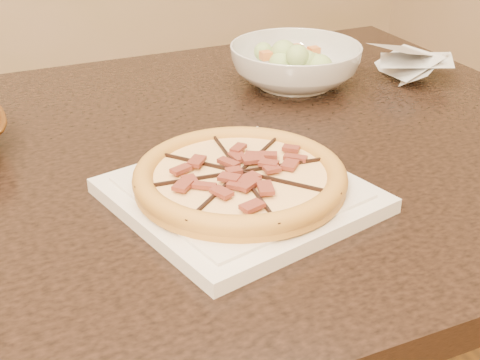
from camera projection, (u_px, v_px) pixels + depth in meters
The scene contains 6 objects.
dining_table at pixel (133, 226), 0.95m from camera, with size 1.41×0.93×0.75m.
plate at pixel (240, 194), 0.80m from camera, with size 0.33×0.33×0.02m.
pizza at pixel (240, 177), 0.79m from camera, with size 0.25×0.25×0.03m.
salad_bowl at pixel (295, 65), 1.15m from camera, with size 0.23×0.23×0.07m, color silver.
salad at pixel (295, 35), 1.13m from camera, with size 0.09×0.11×0.04m.
cling_film at pixel (413, 62), 1.20m from camera, with size 0.17×0.14×0.05m, color silver, non-canonical shape.
Camera 1 is at (0.00, -0.78, 1.15)m, focal length 50.00 mm.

